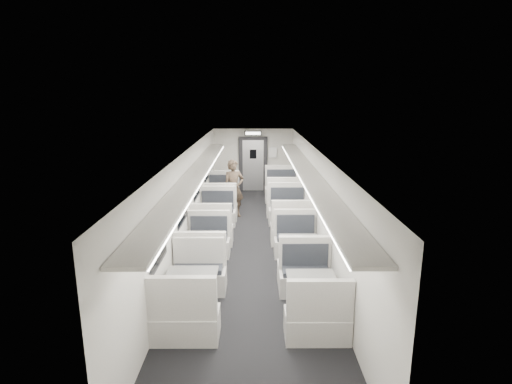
{
  "coord_description": "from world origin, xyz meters",
  "views": [
    {
      "loc": [
        0.05,
        -9.2,
        3.61
      ],
      "look_at": [
        0.09,
        0.94,
        1.16
      ],
      "focal_mm": 28.0,
      "sensor_mm": 36.0,
      "label": 1
    }
  ],
  "objects_px": {
    "booth_left_c": "(205,253)",
    "exit_sign": "(253,133)",
    "vestibule_door": "(253,164)",
    "booth_left_b": "(215,221)",
    "booth_right_b": "(290,219)",
    "booth_right_c": "(299,253)",
    "booth_left_a": "(221,200)",
    "booth_left_d": "(193,292)",
    "passenger": "(234,189)",
    "booth_right_d": "(311,294)",
    "booth_right_a": "(283,196)"
  },
  "relations": [
    {
      "from": "booth_left_b",
      "to": "exit_sign",
      "type": "bearing_deg",
      "value": 77.43
    },
    {
      "from": "booth_left_c",
      "to": "vestibule_door",
      "type": "distance_m",
      "value": 7.28
    },
    {
      "from": "booth_left_c",
      "to": "exit_sign",
      "type": "bearing_deg",
      "value": 81.5
    },
    {
      "from": "booth_left_c",
      "to": "booth_right_b",
      "type": "xyz_separation_m",
      "value": [
        2.0,
        2.3,
        0.04
      ]
    },
    {
      "from": "booth_right_d",
      "to": "passenger",
      "type": "height_order",
      "value": "passenger"
    },
    {
      "from": "booth_left_a",
      "to": "booth_right_c",
      "type": "relative_size",
      "value": 1.08
    },
    {
      "from": "booth_right_d",
      "to": "booth_right_b",
      "type": "bearing_deg",
      "value": 90.0
    },
    {
      "from": "booth_right_b",
      "to": "booth_right_d",
      "type": "relative_size",
      "value": 1.11
    },
    {
      "from": "booth_right_a",
      "to": "booth_left_c",
      "type": "bearing_deg",
      "value": -112.82
    },
    {
      "from": "booth_left_a",
      "to": "booth_right_d",
      "type": "xyz_separation_m",
      "value": [
        2.0,
        -6.11,
        -0.03
      ]
    },
    {
      "from": "booth_left_a",
      "to": "booth_right_c",
      "type": "bearing_deg",
      "value": -65.13
    },
    {
      "from": "booth_right_b",
      "to": "vestibule_door",
      "type": "distance_m",
      "value": 5.02
    },
    {
      "from": "booth_left_a",
      "to": "booth_right_b",
      "type": "bearing_deg",
      "value": -45.02
    },
    {
      "from": "booth_left_c",
      "to": "vestibule_door",
      "type": "height_order",
      "value": "vestibule_door"
    },
    {
      "from": "booth_right_d",
      "to": "vestibule_door",
      "type": "bearing_deg",
      "value": 96.35
    },
    {
      "from": "booth_left_a",
      "to": "booth_left_d",
      "type": "bearing_deg",
      "value": -90.0
    },
    {
      "from": "vestibule_door",
      "to": "booth_right_b",
      "type": "bearing_deg",
      "value": -78.42
    },
    {
      "from": "booth_right_a",
      "to": "booth_left_b",
      "type": "bearing_deg",
      "value": -128.15
    },
    {
      "from": "booth_left_d",
      "to": "booth_right_d",
      "type": "relative_size",
      "value": 1.05
    },
    {
      "from": "booth_left_d",
      "to": "booth_right_d",
      "type": "xyz_separation_m",
      "value": [
        2.0,
        -0.05,
        -0.02
      ]
    },
    {
      "from": "passenger",
      "to": "vestibule_door",
      "type": "relative_size",
      "value": 0.83
    },
    {
      "from": "booth_left_b",
      "to": "booth_right_b",
      "type": "distance_m",
      "value": 2.0
    },
    {
      "from": "booth_left_d",
      "to": "booth_right_c",
      "type": "xyz_separation_m",
      "value": [
        2.0,
        1.75,
        -0.02
      ]
    },
    {
      "from": "booth_left_c",
      "to": "booth_right_b",
      "type": "height_order",
      "value": "booth_right_b"
    },
    {
      "from": "booth_right_a",
      "to": "exit_sign",
      "type": "xyz_separation_m",
      "value": [
        -1.0,
        1.94,
        1.86
      ]
    },
    {
      "from": "booth_left_a",
      "to": "booth_right_a",
      "type": "bearing_deg",
      "value": 12.75
    },
    {
      "from": "booth_left_a",
      "to": "booth_left_c",
      "type": "height_order",
      "value": "booth_left_a"
    },
    {
      "from": "booth_left_a",
      "to": "booth_right_d",
      "type": "bearing_deg",
      "value": -71.89
    },
    {
      "from": "booth_left_c",
      "to": "booth_left_d",
      "type": "distance_m",
      "value": 1.77
    },
    {
      "from": "booth_left_c",
      "to": "booth_right_a",
      "type": "xyz_separation_m",
      "value": [
        2.0,
        4.75,
        0.07
      ]
    },
    {
      "from": "booth_right_b",
      "to": "booth_right_c",
      "type": "height_order",
      "value": "booth_right_b"
    },
    {
      "from": "booth_right_b",
      "to": "passenger",
      "type": "distance_m",
      "value": 2.23
    },
    {
      "from": "booth_right_a",
      "to": "vestibule_door",
      "type": "distance_m",
      "value": 2.7
    },
    {
      "from": "vestibule_door",
      "to": "booth_right_d",
      "type": "bearing_deg",
      "value": -83.65
    },
    {
      "from": "booth_right_c",
      "to": "passenger",
      "type": "distance_m",
      "value": 4.16
    },
    {
      "from": "booth_left_c",
      "to": "booth_left_b",
      "type": "bearing_deg",
      "value": 90.0
    },
    {
      "from": "booth_left_b",
      "to": "exit_sign",
      "type": "height_order",
      "value": "exit_sign"
    },
    {
      "from": "booth_right_b",
      "to": "booth_left_a",
      "type": "bearing_deg",
      "value": 134.98
    },
    {
      "from": "booth_left_a",
      "to": "booth_right_a",
      "type": "xyz_separation_m",
      "value": [
        2.0,
        0.45,
        0.03
      ]
    },
    {
      "from": "booth_right_b",
      "to": "booth_right_c",
      "type": "bearing_deg",
      "value": -90.0
    },
    {
      "from": "booth_left_c",
      "to": "exit_sign",
      "type": "distance_m",
      "value": 7.03
    },
    {
      "from": "booth_right_d",
      "to": "passenger",
      "type": "distance_m",
      "value": 5.85
    },
    {
      "from": "booth_left_c",
      "to": "passenger",
      "type": "relative_size",
      "value": 1.11
    },
    {
      "from": "booth_right_a",
      "to": "booth_right_d",
      "type": "relative_size",
      "value": 1.18
    },
    {
      "from": "booth_right_c",
      "to": "exit_sign",
      "type": "bearing_deg",
      "value": 98.48
    },
    {
      "from": "booth_right_a",
      "to": "booth_right_c",
      "type": "xyz_separation_m",
      "value": [
        0.0,
        -4.77,
        -0.06
      ]
    },
    {
      "from": "booth_left_a",
      "to": "booth_left_c",
      "type": "bearing_deg",
      "value": -90.0
    },
    {
      "from": "booth_right_c",
      "to": "booth_right_d",
      "type": "bearing_deg",
      "value": -90.0
    },
    {
      "from": "booth_left_a",
      "to": "booth_right_b",
      "type": "height_order",
      "value": "booth_right_b"
    },
    {
      "from": "booth_left_c",
      "to": "booth_right_a",
      "type": "relative_size",
      "value": 0.83
    }
  ]
}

